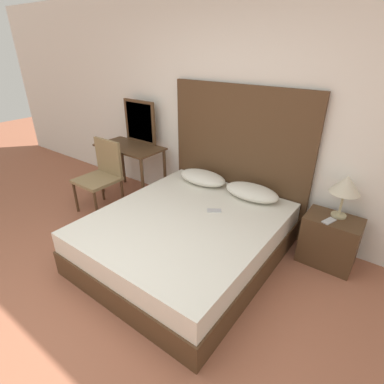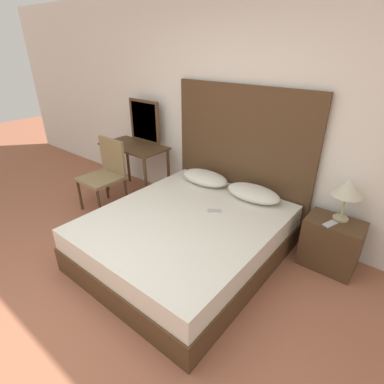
% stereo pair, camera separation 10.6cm
% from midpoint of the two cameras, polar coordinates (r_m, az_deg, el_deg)
% --- Properties ---
extents(ground_plane, '(16.00, 16.00, 0.00)m').
position_cam_midpoint_polar(ground_plane, '(2.83, -21.59, -23.87)').
color(ground_plane, '#9E5B42').
extents(wall_back, '(10.00, 0.06, 2.70)m').
position_cam_midpoint_polar(wall_back, '(3.68, 7.89, 14.61)').
color(wall_back, white).
rests_on(wall_back, ground_plane).
extents(bed, '(1.74, 2.02, 0.49)m').
position_cam_midpoint_polar(bed, '(3.22, -2.04, -8.59)').
color(bed, '#4C331E').
rests_on(bed, ground_plane).
extents(headboard, '(1.82, 0.05, 1.69)m').
position_cam_midpoint_polar(headboard, '(3.71, 7.86, 6.62)').
color(headboard, '#4C331E').
rests_on(headboard, ground_plane).
extents(pillow_left, '(0.64, 0.35, 0.16)m').
position_cam_midpoint_polar(pillow_left, '(3.79, 1.23, 2.77)').
color(pillow_left, silver).
rests_on(pillow_left, bed).
extents(pillow_right, '(0.64, 0.35, 0.16)m').
position_cam_midpoint_polar(pillow_right, '(3.48, 10.44, -0.01)').
color(pillow_right, silver).
rests_on(pillow_right, bed).
extents(phone_on_bed, '(0.16, 0.14, 0.01)m').
position_cam_midpoint_polar(phone_on_bed, '(3.20, 3.31, -3.54)').
color(phone_on_bed, '#B7B7BC').
rests_on(phone_on_bed, bed).
extents(nightstand, '(0.53, 0.36, 0.54)m').
position_cam_midpoint_polar(nightstand, '(3.41, 23.85, -8.47)').
color(nightstand, '#4C331E').
rests_on(nightstand, ground_plane).
extents(table_lamp, '(0.29, 0.29, 0.44)m').
position_cam_midpoint_polar(table_lamp, '(3.19, 26.45, 1.12)').
color(table_lamp, tan).
rests_on(table_lamp, nightstand).
extents(phone_on_nightstand, '(0.12, 0.16, 0.01)m').
position_cam_midpoint_polar(phone_on_nightstand, '(3.20, 23.76, -5.07)').
color(phone_on_nightstand, '#B7B7BC').
rests_on(phone_on_nightstand, nightstand).
extents(vanity_desk, '(0.99, 0.53, 0.77)m').
position_cam_midpoint_polar(vanity_desk, '(4.47, -12.36, 6.95)').
color(vanity_desk, '#4C331E').
rests_on(vanity_desk, ground_plane).
extents(vanity_mirror, '(0.58, 0.03, 0.60)m').
position_cam_midpoint_polar(vanity_mirror, '(4.50, -10.61, 13.01)').
color(vanity_mirror, '#4C331E').
rests_on(vanity_mirror, vanity_desk).
extents(chair, '(0.50, 0.50, 0.95)m').
position_cam_midpoint_polar(chair, '(4.22, -17.45, 3.68)').
color(chair, olive).
rests_on(chair, ground_plane).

